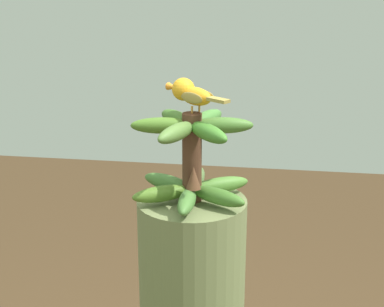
# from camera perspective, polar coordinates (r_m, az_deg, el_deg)

# --- Properties ---
(banana_bunch) EXTENTS (0.30, 0.31, 0.22)m
(banana_bunch) POSITION_cam_1_polar(r_m,az_deg,el_deg) (1.46, 0.00, -0.47)
(banana_bunch) COLOR #4C2D1E
(banana_bunch) RESTS_ON banana_tree
(perched_bird) EXTENTS (0.17, 0.13, 0.08)m
(perched_bird) POSITION_cam_1_polar(r_m,az_deg,el_deg) (1.44, -0.18, 5.82)
(perched_bird) COLOR #C68933
(perched_bird) RESTS_ON banana_bunch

